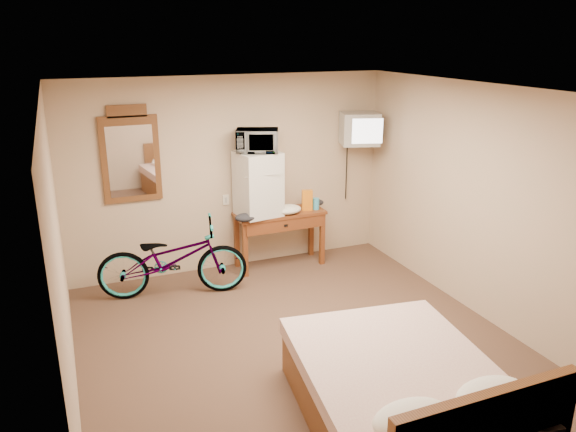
# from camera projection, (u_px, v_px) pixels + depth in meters

# --- Properties ---
(room) EXTENTS (4.60, 4.64, 2.50)m
(room) POSITION_uv_depth(u_px,v_px,m) (303.00, 229.00, 5.19)
(room) COLOR #503628
(room) RESTS_ON ground
(desk) EXTENTS (1.19, 0.47, 0.75)m
(desk) POSITION_uv_depth(u_px,v_px,m) (281.00, 223.00, 7.35)
(desk) COLOR maroon
(desk) RESTS_ON floor
(mini_fridge) EXTENTS (0.57, 0.55, 0.82)m
(mini_fridge) POSITION_uv_depth(u_px,v_px,m) (258.00, 184.00, 7.11)
(mini_fridge) COLOR silver
(mini_fridge) RESTS_ON desk
(microwave) EXTENTS (0.61, 0.51, 0.28)m
(microwave) POSITION_uv_depth(u_px,v_px,m) (257.00, 141.00, 6.94)
(microwave) COLOR silver
(microwave) RESTS_ON mini_fridge
(snack_bag) EXTENTS (0.15, 0.11, 0.27)m
(snack_bag) POSITION_uv_depth(u_px,v_px,m) (307.00, 200.00, 7.38)
(snack_bag) COLOR orange
(snack_bag) RESTS_ON desk
(blue_cup) EXTENTS (0.09, 0.09, 0.15)m
(blue_cup) POSITION_uv_depth(u_px,v_px,m) (316.00, 204.00, 7.43)
(blue_cup) COLOR #399EC5
(blue_cup) RESTS_ON desk
(cloth_cream) EXTENTS (0.37, 0.28, 0.11)m
(cloth_cream) POSITION_uv_depth(u_px,v_px,m) (288.00, 209.00, 7.26)
(cloth_cream) COLOR white
(cloth_cream) RESTS_ON desk
(cloth_dark_a) EXTENTS (0.27, 0.20, 0.10)m
(cloth_dark_a) POSITION_uv_depth(u_px,v_px,m) (245.00, 217.00, 6.96)
(cloth_dark_a) COLOR black
(cloth_dark_a) RESTS_ON desk
(cloth_dark_b) EXTENTS (0.19, 0.15, 0.08)m
(cloth_dark_b) POSITION_uv_depth(u_px,v_px,m) (317.00, 202.00, 7.60)
(cloth_dark_b) COLOR black
(cloth_dark_b) RESTS_ON desk
(crt_television) EXTENTS (0.58, 0.64, 0.42)m
(crt_television) POSITION_uv_depth(u_px,v_px,m) (359.00, 129.00, 7.42)
(crt_television) COLOR black
(crt_television) RESTS_ON room
(wall_mirror) EXTENTS (0.68, 0.04, 1.16)m
(wall_mirror) POSITION_uv_depth(u_px,v_px,m) (131.00, 156.00, 6.63)
(wall_mirror) COLOR brown
(wall_mirror) RESTS_ON room
(bicycle) EXTENTS (1.82, 0.94, 0.91)m
(bicycle) POSITION_uv_depth(u_px,v_px,m) (173.00, 259.00, 6.58)
(bicycle) COLOR black
(bicycle) RESTS_ON floor
(bed) EXTENTS (1.70, 2.10, 0.90)m
(bed) POSITION_uv_depth(u_px,v_px,m) (403.00, 395.00, 4.36)
(bed) COLOR brown
(bed) RESTS_ON floor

